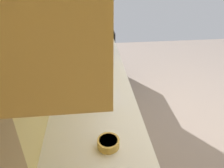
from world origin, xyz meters
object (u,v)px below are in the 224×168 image
object	(u,v)px
oven_range	(92,53)
bowl	(108,143)
microwave	(88,40)
kettle	(102,92)

from	to	relation	value
oven_range	bowl	bearing A→B (deg)	-179.05
microwave	bowl	size ratio (longest dim) A/B	3.81
bowl	oven_range	bearing A→B (deg)	0.95
oven_range	kettle	xyz separation A→B (m)	(-1.94, -0.04, 0.49)
bowl	kettle	world-z (taller)	kettle
oven_range	bowl	distance (m)	2.44
bowl	microwave	bearing A→B (deg)	3.64
oven_range	kettle	world-z (taller)	oven_range
oven_range	kettle	size ratio (longest dim) A/B	5.91
microwave	bowl	world-z (taller)	microwave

